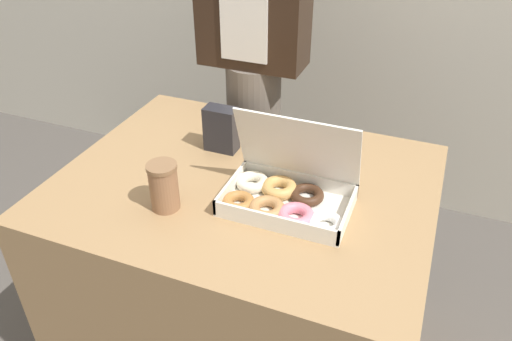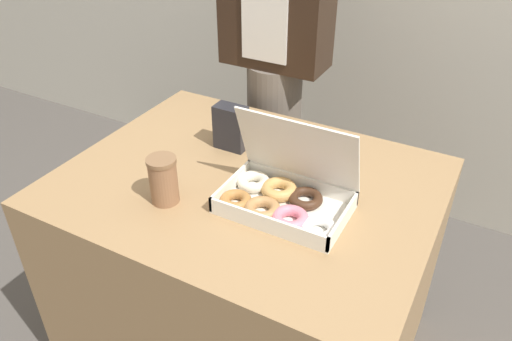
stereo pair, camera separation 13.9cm
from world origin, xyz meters
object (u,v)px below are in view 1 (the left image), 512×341
Objects in this scene: coffee_cup at (164,186)px; napkin_holder at (221,129)px; donut_box at (284,194)px; person_customer at (254,60)px.

coffee_cup is 0.94× the size of napkin_holder.
person_customer is at bearing 118.15° from donut_box.
napkin_holder is (-0.29, 0.21, 0.04)m from donut_box.
person_customer reaches higher than napkin_holder.
person_customer reaches higher than donut_box.
napkin_holder is at bearing 143.49° from donut_box.
donut_box is at bearing 23.00° from coffee_cup.
coffee_cup is 0.08× the size of person_customer.
coffee_cup is (-0.30, -0.13, 0.03)m from donut_box.
napkin_holder is 0.09× the size of person_customer.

